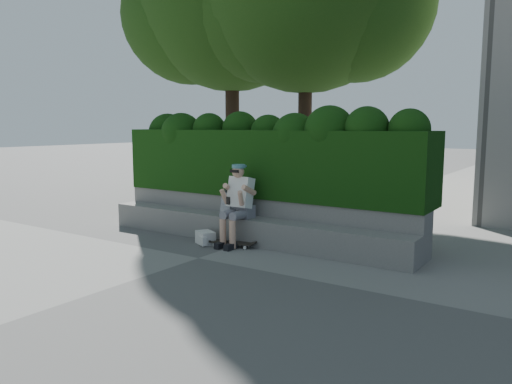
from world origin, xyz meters
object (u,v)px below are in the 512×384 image
Objects in this scene: backpack_plaid at (230,205)px; backpack_ground at (205,238)px; person at (238,201)px; skateboard at (231,243)px.

backpack_plaid is 1.19× the size of backpack_ground.
backpack_plaid is at bearing 162.00° from person.
backpack_plaid reaches higher than backpack_ground.
backpack_ground is (-0.49, -0.29, -0.64)m from person.
backpack_ground is (-0.49, -0.09, 0.04)m from skateboard.
backpack_ground reaches higher than skateboard.
person is at bearing 57.15° from backpack_ground.
skateboard is (-0.01, -0.20, -0.68)m from person.
skateboard is 1.99× the size of backpack_plaid.
backpack_ground is at bearing 176.70° from skateboard.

